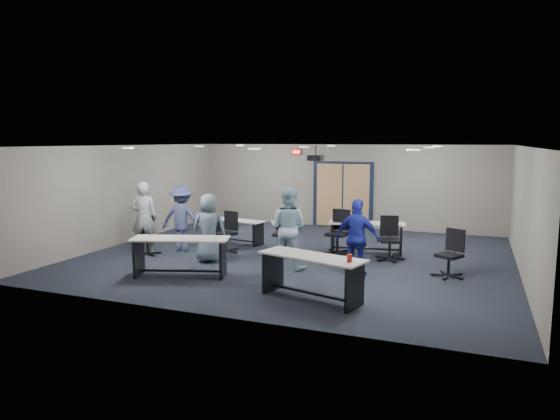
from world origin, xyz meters
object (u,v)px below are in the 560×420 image
at_px(chair_back_a, 226,232).
at_px(chair_loose_left, 147,236).
at_px(person_plaid, 209,228).
at_px(table_back_right, 366,232).
at_px(chair_back_d, 390,239).
at_px(chair_back_c, 338,232).
at_px(table_front_left, 180,250).
at_px(chair_loose_right, 449,254).
at_px(person_back, 182,218).
at_px(table_back_left, 237,227).
at_px(table_front_right, 312,269).
at_px(person_navy, 357,238).
at_px(chair_back_b, 282,233).
at_px(person_gray, 144,218).
at_px(person_lightblue, 288,228).

xyz_separation_m(chair_back_a, chair_loose_left, (-1.67, -1.00, -0.03)).
relative_size(chair_back_a, person_plaid, 0.64).
height_order(table_back_right, chair_back_d, table_back_right).
bearing_deg(chair_back_c, table_front_left, -119.75).
distance_m(chair_loose_right, person_back, 6.54).
height_order(table_back_left, chair_back_a, chair_back_a).
height_order(table_front_right, table_back_left, table_front_right).
bearing_deg(person_navy, chair_back_d, -92.77).
xyz_separation_m(chair_back_b, chair_loose_right, (4.06, -0.91, -0.01)).
relative_size(chair_back_a, person_back, 0.61).
xyz_separation_m(table_front_right, chair_back_b, (-1.86, 3.33, -0.04)).
relative_size(person_gray, person_navy, 1.12).
bearing_deg(person_gray, chair_loose_left, 132.31).
xyz_separation_m(chair_back_c, person_lightblue, (-0.67, -1.74, 0.36)).
bearing_deg(table_front_left, table_back_right, 30.30).
bearing_deg(person_gray, chair_loose_right, 165.15).
bearing_deg(person_back, person_lightblue, 155.98).
height_order(chair_back_b, chair_back_c, chair_back_c).
xyz_separation_m(table_front_right, table_back_left, (-3.46, 3.97, -0.11)).
bearing_deg(chair_back_d, person_gray, 179.94).
xyz_separation_m(chair_back_c, chair_back_d, (1.32, -0.17, -0.03)).
bearing_deg(person_back, chair_back_c, -176.50).
height_order(chair_back_c, person_lightblue, person_lightblue).
bearing_deg(chair_loose_right, chair_loose_left, -146.06).
height_order(table_back_left, chair_loose_left, chair_loose_left).
xyz_separation_m(chair_loose_right, person_gray, (-7.23, -0.50, 0.41)).
bearing_deg(table_back_right, person_plaid, -153.93).
distance_m(table_front_left, chair_back_c, 4.07).
height_order(chair_back_d, person_lightblue, person_lightblue).
bearing_deg(table_front_left, chair_back_c, 32.96).
distance_m(chair_back_c, person_gray, 4.85).
height_order(chair_loose_right, person_plaid, person_plaid).
distance_m(table_back_left, person_plaid, 2.26).
bearing_deg(chair_loose_right, chair_back_a, -155.16).
distance_m(table_back_left, person_navy, 4.47).
bearing_deg(person_navy, chair_back_b, -24.09).
relative_size(table_back_right, chair_back_b, 1.95).
relative_size(table_front_left, person_navy, 1.30).
bearing_deg(chair_back_b, person_navy, -45.05).
relative_size(table_front_left, chair_back_b, 2.08).
xyz_separation_m(chair_back_d, person_gray, (-5.84, -1.56, 0.39)).
bearing_deg(person_gray, chair_back_a, -171.47).
height_order(chair_back_b, person_navy, person_navy).
height_order(table_back_left, person_lightblue, person_lightblue).
height_order(chair_back_a, person_plaid, person_plaid).
relative_size(table_front_right, chair_back_c, 1.86).
bearing_deg(table_back_right, person_gray, -166.76).
bearing_deg(person_back, chair_back_b, -174.86).
relative_size(person_gray, person_plaid, 1.14).
relative_size(person_lightblue, person_back, 1.08).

